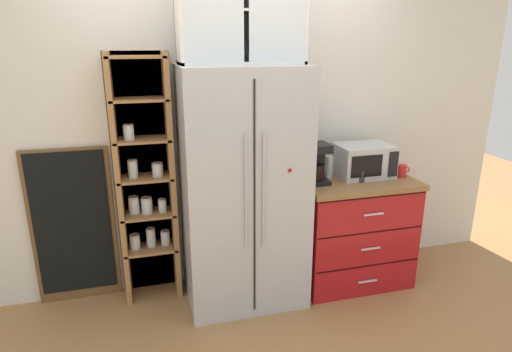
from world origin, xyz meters
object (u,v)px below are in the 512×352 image
refrigerator (243,189)px  bottle_clear (329,164)px  mug_red (402,171)px  coffee_maker (316,163)px  mug_charcoal (360,175)px  chalkboard_menu (73,226)px  microwave (363,160)px

refrigerator → bottle_clear: size_ratio=6.92×
mug_red → bottle_clear: 0.60m
coffee_maker → mug_charcoal: size_ratio=2.60×
bottle_clear → chalkboard_menu: chalkboard_menu is taller
refrigerator → coffee_maker: bearing=2.2°
mug_charcoal → refrigerator: bearing=176.3°
refrigerator → mug_charcoal: bearing=-3.7°
mug_charcoal → microwave: bearing=54.1°
chalkboard_menu → microwave: bearing=-5.9°
refrigerator → chalkboard_menu: refrigerator is taller
bottle_clear → chalkboard_menu: size_ratio=0.21×
coffee_maker → bottle_clear: size_ratio=1.20×
refrigerator → bottle_clear: refrigerator is taller
microwave → chalkboard_menu: bearing=174.1°
mug_red → bottle_clear: size_ratio=0.43×
chalkboard_menu → coffee_maker: bearing=-8.6°
chalkboard_menu → mug_red: bearing=-7.6°
microwave → chalkboard_menu: size_ratio=0.36×
microwave → mug_charcoal: (-0.09, -0.12, -0.08)m
refrigerator → microwave: refrigerator is taller
refrigerator → bottle_clear: (0.73, 0.09, 0.11)m
microwave → mug_red: microwave is taller
microwave → mug_red: size_ratio=3.99×
coffee_maker → chalkboard_menu: 1.90m
mug_charcoal → bottle_clear: (-0.20, 0.15, 0.06)m
refrigerator → mug_charcoal: 0.93m
refrigerator → microwave: bearing=3.6°
refrigerator → mug_charcoal: size_ratio=15.01×
microwave → coffee_maker: 0.44m
microwave → refrigerator: bearing=-176.4°
coffee_maker → bottle_clear: bearing=24.7°
microwave → coffee_maker: size_ratio=1.42×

